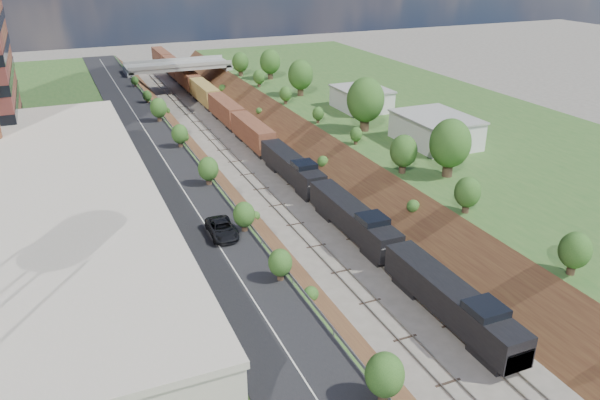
# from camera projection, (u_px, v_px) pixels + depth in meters

# --- Properties ---
(platform_left) EXTENTS (44.00, 180.00, 5.00)m
(platform_left) POSITION_uv_depth(u_px,v_px,m) (31.00, 198.00, 75.41)
(platform_left) COLOR #325C26
(platform_left) RESTS_ON ground
(platform_right) EXTENTS (44.00, 180.00, 5.00)m
(platform_right) POSITION_uv_depth(u_px,v_px,m) (452.00, 137.00, 99.26)
(platform_right) COLOR #325C26
(platform_right) RESTS_ON ground
(embankment_left) EXTENTS (10.00, 180.00, 10.00)m
(embankment_left) POSITION_uv_depth(u_px,v_px,m) (199.00, 190.00, 84.36)
(embankment_left) COLOR brown
(embankment_left) RESTS_ON ground
(embankment_right) EXTENTS (10.00, 180.00, 10.00)m
(embankment_right) POSITION_uv_depth(u_px,v_px,m) (336.00, 169.00, 92.31)
(embankment_right) COLOR brown
(embankment_right) RESTS_ON ground
(rail_left_track) EXTENTS (1.58, 180.00, 0.18)m
(rail_left_track) POSITION_uv_depth(u_px,v_px,m) (254.00, 181.00, 87.36)
(rail_left_track) COLOR gray
(rail_left_track) RESTS_ON ground
(rail_right_track) EXTENTS (1.58, 180.00, 0.18)m
(rail_right_track) POSITION_uv_depth(u_px,v_px,m) (286.00, 176.00, 89.24)
(rail_right_track) COLOR gray
(rail_right_track) RESTS_ON ground
(road) EXTENTS (8.00, 180.00, 0.10)m
(road) POSITION_uv_depth(u_px,v_px,m) (165.00, 161.00, 80.71)
(road) COLOR black
(road) RESTS_ON platform_left
(guardrail) EXTENTS (0.10, 171.00, 0.70)m
(guardrail) POSITION_uv_depth(u_px,v_px,m) (194.00, 154.00, 81.83)
(guardrail) COLOR #99999E
(guardrail) RESTS_ON platform_left
(commercial_building) EXTENTS (14.30, 62.30, 7.00)m
(commercial_building) POSITION_uv_depth(u_px,v_px,m) (77.00, 216.00, 56.29)
(commercial_building) COLOR brown
(commercial_building) RESTS_ON platform_left
(overpass) EXTENTS (24.50, 8.30, 7.40)m
(overpass) POSITION_uv_depth(u_px,v_px,m) (178.00, 72.00, 138.58)
(overpass) COLOR gray
(overpass) RESTS_ON ground
(white_building_near) EXTENTS (9.00, 12.00, 4.00)m
(white_building_near) POSITION_uv_depth(u_px,v_px,m) (435.00, 131.00, 87.28)
(white_building_near) COLOR silver
(white_building_near) RESTS_ON platform_right
(white_building_far) EXTENTS (8.00, 10.00, 3.60)m
(white_building_far) POSITION_uv_depth(u_px,v_px,m) (361.00, 99.00, 105.71)
(white_building_far) COLOR silver
(white_building_far) RESTS_ON platform_right
(tree_right_large) EXTENTS (5.25, 5.25, 7.61)m
(tree_right_large) POSITION_uv_depth(u_px,v_px,m) (450.00, 144.00, 73.88)
(tree_right_large) COLOR #473323
(tree_right_large) RESTS_ON platform_right
(tree_left_crest) EXTENTS (2.45, 2.45, 3.55)m
(tree_left_crest) POSITION_uv_depth(u_px,v_px,m) (305.00, 285.00, 47.57)
(tree_left_crest) COLOR #473323
(tree_left_crest) RESTS_ON platform_left
(freight_train) EXTENTS (3.04, 155.09, 4.55)m
(freight_train) POSITION_uv_depth(u_px,v_px,m) (228.00, 112.00, 113.94)
(freight_train) COLOR black
(freight_train) RESTS_ON ground
(suv) EXTENTS (2.76, 5.65, 1.55)m
(suv) POSITION_uv_depth(u_px,v_px,m) (222.00, 229.00, 59.62)
(suv) COLOR black
(suv) RESTS_ON road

